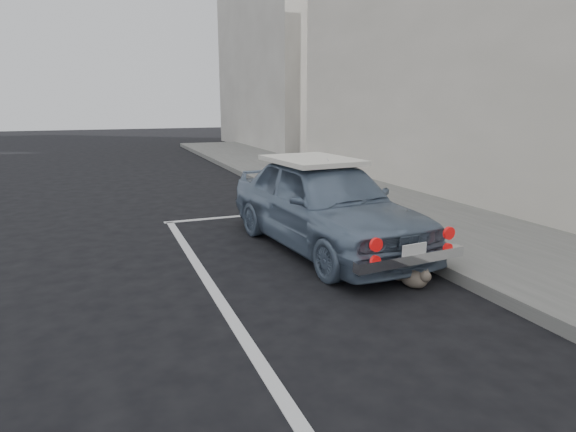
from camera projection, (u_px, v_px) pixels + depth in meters
name	position (u px, v px, depth m)	size (l,w,h in m)	color
sidewalk	(559.00, 269.00, 5.94)	(2.80, 40.00, 0.15)	#60615C
building_far	(281.00, 61.00, 22.46)	(3.50, 10.00, 8.00)	#B3ADA3
pline_front	(245.00, 216.00, 9.06)	(3.00, 0.12, 0.01)	silver
pline_side	(215.00, 292.00, 5.39)	(0.12, 7.00, 0.01)	silver
retro_coupe	(324.00, 203.00, 6.94)	(1.90, 4.00, 1.32)	slate
cat	(415.00, 278.00, 5.51)	(0.33, 0.46, 0.26)	brown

